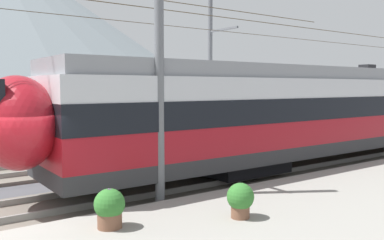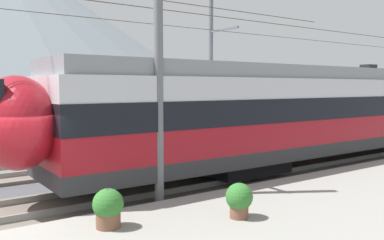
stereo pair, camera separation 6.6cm
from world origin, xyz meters
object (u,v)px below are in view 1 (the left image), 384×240
at_px(potted_plant_platform_edge, 110,207).
at_px(potted_plant_by_shelter, 240,198).
at_px(catenary_mast_far_side, 212,66).
at_px(catenary_mast_mid, 157,54).
at_px(train_far_track, 323,102).

bearing_deg(potted_plant_platform_edge, potted_plant_by_shelter, -22.56).
distance_m(catenary_mast_far_side, potted_plant_platform_edge, 14.52).
distance_m(catenary_mast_mid, catenary_mast_far_side, 11.49).
relative_size(potted_plant_platform_edge, potted_plant_by_shelter, 1.05).
distance_m(train_far_track, potted_plant_by_shelter, 17.20).
bearing_deg(potted_plant_by_shelter, potted_plant_platform_edge, 157.44).
xyz_separation_m(train_far_track, potted_plant_platform_edge, (-17.15, -7.85, -1.44)).
bearing_deg(catenary_mast_far_side, train_far_track, -14.95).
height_order(catenary_mast_mid, potted_plant_platform_edge, catenary_mast_mid).
relative_size(train_far_track, potted_plant_platform_edge, 35.38).
bearing_deg(potted_plant_platform_edge, catenary_mast_far_side, 43.40).
bearing_deg(train_far_track, catenary_mast_far_side, 165.05).
bearing_deg(catenary_mast_far_side, potted_plant_by_shelter, -125.84).
bearing_deg(catenary_mast_mid, catenary_mast_far_side, 44.64).
xyz_separation_m(catenary_mast_far_side, potted_plant_by_shelter, (-7.75, -10.73, -3.41)).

